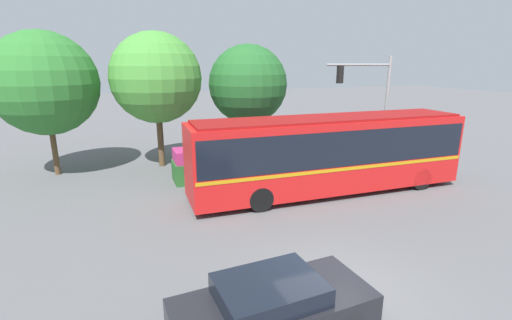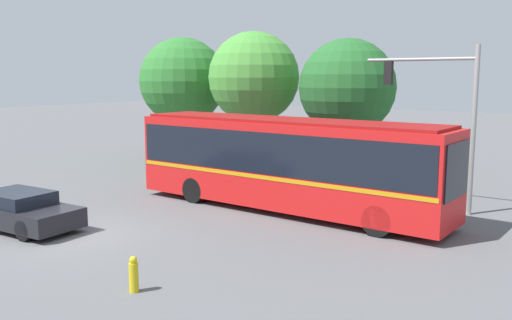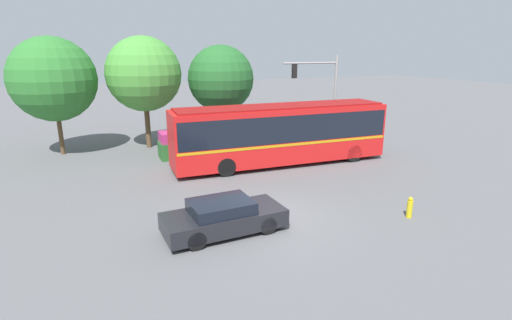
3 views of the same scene
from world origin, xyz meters
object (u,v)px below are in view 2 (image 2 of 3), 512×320
at_px(street_tree_centre, 254,78).
at_px(fire_hydrant, 134,275).
at_px(street_tree_right, 347,87).
at_px(city_bus, 285,159).
at_px(traffic_light_pole, 446,106).
at_px(sedan_foreground, 19,211).
at_px(street_tree_left, 183,81).

distance_m(street_tree_centre, fire_hydrant, 18.22).
bearing_deg(street_tree_right, street_tree_centre, -177.13).
relative_size(city_bus, traffic_light_pole, 2.07).
distance_m(street_tree_centre, street_tree_right, 5.35).
height_order(city_bus, street_tree_centre, street_tree_centre).
xyz_separation_m(street_tree_centre, fire_hydrant, (7.79, -15.85, -4.47)).
bearing_deg(sedan_foreground, city_bus, 47.55).
distance_m(sedan_foreground, street_tree_left, 16.21).
height_order(city_bus, street_tree_right, street_tree_right).
bearing_deg(fire_hydrant, street_tree_left, 129.13).
bearing_deg(street_tree_left, fire_hydrant, -50.87).
bearing_deg(fire_hydrant, street_tree_centre, 116.19).
height_order(sedan_foreground, street_tree_left, street_tree_left).
bearing_deg(traffic_light_pole, street_tree_left, -13.90).
relative_size(street_tree_right, fire_hydrant, 7.87).
relative_size(sedan_foreground, street_tree_right, 0.66).
bearing_deg(city_bus, traffic_light_pole, 36.93).
xyz_separation_m(city_bus, fire_hydrant, (1.33, -8.71, -1.53)).
bearing_deg(street_tree_right, street_tree_left, 179.93).
bearing_deg(sedan_foreground, street_tree_left, 109.27).
bearing_deg(city_bus, fire_hydrant, -79.26).
bearing_deg(fire_hydrant, street_tree_right, 98.72).
xyz_separation_m(traffic_light_pole, street_tree_right, (-5.90, 4.08, 0.53)).
xyz_separation_m(traffic_light_pole, street_tree_left, (-16.55, 4.10, 0.78)).
bearing_deg(street_tree_right, sedan_foreground, -107.91).
relative_size(city_bus, fire_hydrant, 14.59).
xyz_separation_m(sedan_foreground, traffic_light_pole, (10.59, 10.42, 3.30)).
bearing_deg(street_tree_left, street_tree_right, -0.07).
bearing_deg(street_tree_centre, street_tree_left, 176.99).
bearing_deg(street_tree_left, traffic_light_pole, -13.90).
bearing_deg(fire_hydrant, sedan_foreground, 167.28).
distance_m(city_bus, street_tree_left, 14.19).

